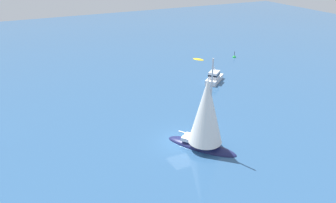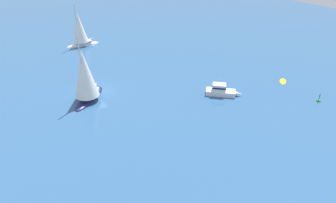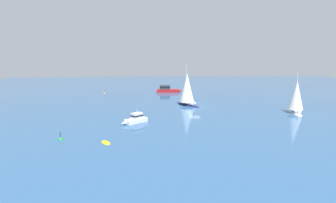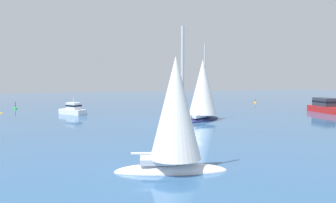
{
  "view_description": "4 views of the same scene",
  "coord_description": "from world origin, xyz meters",
  "px_view_note": "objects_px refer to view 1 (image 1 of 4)",
  "views": [
    {
      "loc": [
        27.76,
        -15.06,
        18.91
      ],
      "look_at": [
        -6.35,
        1.47,
        1.85
      ],
      "focal_mm": 36.54,
      "sensor_mm": 36.0,
      "label": 1
    },
    {
      "loc": [
        18.89,
        39.09,
        22.56
      ],
      "look_at": [
        -5.52,
        10.49,
        0.77
      ],
      "focal_mm": 33.49,
      "sensor_mm": 36.0,
      "label": 2
    },
    {
      "loc": [
        -62.38,
        10.05,
        12.79
      ],
      "look_at": [
        -5.95,
        6.64,
        2.4
      ],
      "focal_mm": 29.33,
      "sensor_mm": 36.0,
      "label": 3
    },
    {
      "loc": [
        -13.68,
        -39.48,
        5.7
      ],
      "look_at": [
        -0.25,
        9.42,
        1.86
      ],
      "focal_mm": 37.36,
      "sensor_mm": 36.0,
      "label": 4
    }
  ],
  "objects_px": {
    "rib": "(198,60)",
    "cabin_cruiser_1": "(215,77)",
    "mooring_buoy": "(234,57)",
    "sailboat": "(205,117)"
  },
  "relations": [
    {
      "from": "cabin_cruiser_1",
      "to": "mooring_buoy",
      "type": "bearing_deg",
      "value": 1.68
    },
    {
      "from": "cabin_cruiser_1",
      "to": "rib",
      "type": "bearing_deg",
      "value": 32.14
    },
    {
      "from": "rib",
      "to": "cabin_cruiser_1",
      "type": "height_order",
      "value": "cabin_cruiser_1"
    },
    {
      "from": "rib",
      "to": "mooring_buoy",
      "type": "distance_m",
      "value": 7.07
    },
    {
      "from": "sailboat",
      "to": "cabin_cruiser_1",
      "type": "bearing_deg",
      "value": 108.81
    },
    {
      "from": "rib",
      "to": "mooring_buoy",
      "type": "bearing_deg",
      "value": 44.75
    },
    {
      "from": "sailboat",
      "to": "cabin_cruiser_1",
      "type": "height_order",
      "value": "sailboat"
    },
    {
      "from": "cabin_cruiser_1",
      "to": "sailboat",
      "type": "bearing_deg",
      "value": -165.8
    },
    {
      "from": "rib",
      "to": "sailboat",
      "type": "distance_m",
      "value": 30.93
    },
    {
      "from": "sailboat",
      "to": "mooring_buoy",
      "type": "xyz_separation_m",
      "value": [
        -25.0,
        21.93,
        -3.52
      ]
    }
  ]
}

